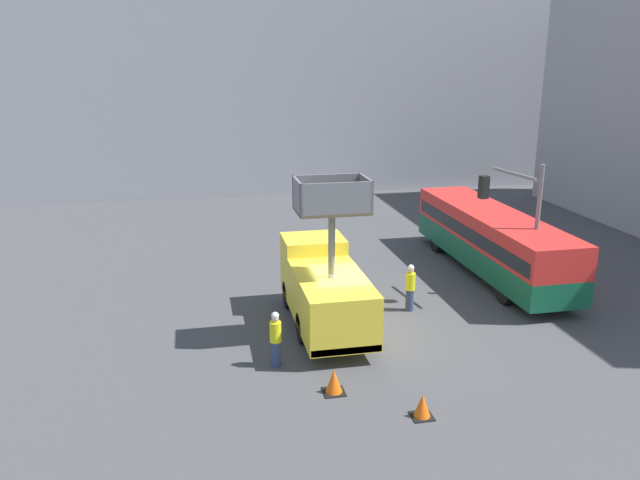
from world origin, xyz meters
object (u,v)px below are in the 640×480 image
road_worker_near_truck (276,339)px  traffic_cone_near_truck (422,406)px  utility_truck (325,286)px  city_bus (491,237)px  traffic_light_pole (518,211)px  road_worker_directing (410,287)px  traffic_cone_mid_road (334,382)px

road_worker_near_truck → traffic_cone_near_truck: (3.61, -3.85, -0.63)m
utility_truck → city_bus: (8.87, 4.46, 0.15)m
city_bus → road_worker_near_truck: city_bus is taller
traffic_light_pole → city_bus: bearing=79.3°
utility_truck → city_bus: utility_truck is taller
traffic_cone_near_truck → utility_truck: bearing=102.0°
utility_truck → city_bus: size_ratio=0.55×
traffic_light_pole → road_worker_directing: traffic_light_pole is taller
road_worker_near_truck → road_worker_directing: (5.87, 3.61, 0.02)m
utility_truck → road_worker_directing: 3.81m
traffic_light_pole → traffic_cone_near_truck: bearing=-131.1°
city_bus → traffic_cone_near_truck: city_bus is taller
road_worker_near_truck → traffic_cone_near_truck: bearing=-63.4°
road_worker_near_truck → traffic_cone_near_truck: road_worker_near_truck is taller
city_bus → road_worker_directing: size_ratio=6.19×
utility_truck → road_worker_near_truck: utility_truck is taller
road_worker_directing → traffic_light_pole: bearing=-141.3°
traffic_cone_mid_road → traffic_cone_near_truck: bearing=-40.1°
city_bus → traffic_cone_near_truck: size_ratio=16.97×
road_worker_near_truck → traffic_cone_mid_road: bearing=-70.8°
road_worker_near_truck → city_bus: bearing=16.5°
utility_truck → road_worker_directing: (3.66, 0.85, -0.62)m
city_bus → road_worker_near_truck: size_ratio=6.28×
city_bus → road_worker_directing: bearing=113.9°
city_bus → traffic_cone_near_truck: 13.43m
road_worker_directing → traffic_cone_near_truck: bearing=107.0°
utility_truck → traffic_cone_near_truck: size_ratio=9.40×
road_worker_directing → city_bus: bearing=-111.4°
road_worker_directing → utility_truck: bearing=46.9°
utility_truck → traffic_light_pole: (8.26, 1.25, 2.19)m
city_bus → traffic_light_pole: 3.85m
road_worker_directing → traffic_cone_near_truck: (-2.26, -7.46, -0.64)m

